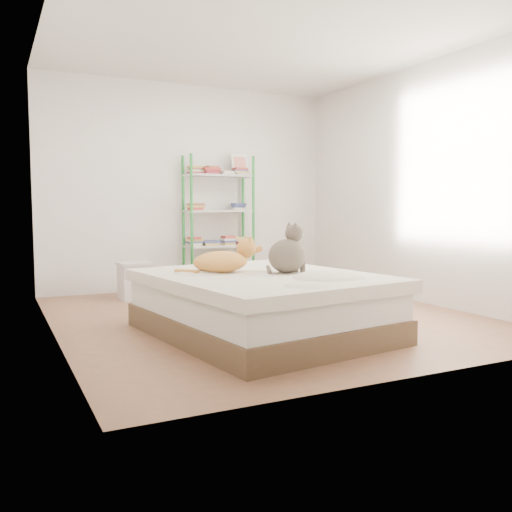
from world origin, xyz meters
TOP-DOWN VIEW (x-y plane):
  - room at (0.00, 0.00)m, footprint 3.81×4.21m
  - bed at (-0.37, -0.67)m, footprint 1.83×2.16m
  - orange_cat at (-0.63, -0.46)m, footprint 0.59×0.34m
  - grey_cat at (-0.15, -0.71)m, footprint 0.39×0.34m
  - shelf_unit at (0.31, 1.88)m, footprint 0.88×0.36m
  - cardboard_box at (0.12, 1.02)m, footprint 0.67×0.69m
  - white_bin at (-0.88, 1.52)m, footprint 0.38×0.34m

SIDE VIEW (x-z plane):
  - cardboard_box at x=0.12m, z-range -0.03..0.42m
  - white_bin at x=-0.88m, z-range 0.00..0.43m
  - bed at x=-0.37m, z-range 0.00..0.50m
  - orange_cat at x=-0.63m, z-range 0.50..0.73m
  - grey_cat at x=-0.15m, z-range 0.50..0.91m
  - shelf_unit at x=0.31m, z-range -0.01..1.73m
  - room at x=0.00m, z-range 0.00..2.61m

